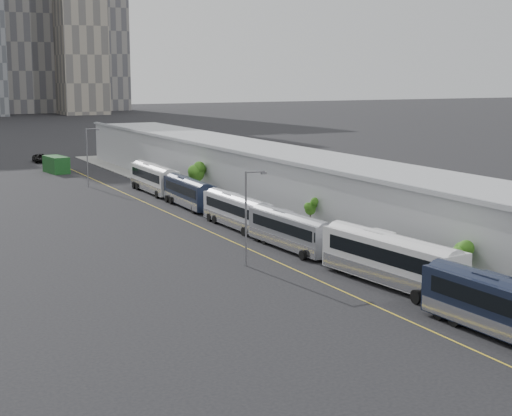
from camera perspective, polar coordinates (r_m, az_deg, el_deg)
sidewalk at (r=83.12m, az=4.57°, el=-1.61°), size 10.00×170.00×0.12m
lane_line at (r=78.31m, az=-2.03°, el=-2.33°), size 0.12×160.00×0.02m
depot at (r=84.63m, az=6.92°, el=0.93°), size 12.45×160.40×7.20m
bus_1 at (r=51.65m, az=17.82°, el=-7.36°), size 3.22×13.10×3.80m
bus_2 at (r=62.22m, az=9.78°, el=-4.03°), size 4.20×14.10×4.06m
bus_3 at (r=73.85m, az=2.55°, el=-1.90°), size 2.98×12.11×3.51m
bus_4 at (r=84.28m, az=-1.42°, el=-0.43°), size 2.73×12.18×3.55m
bus_5 at (r=97.53m, az=-4.89°, el=0.94°), size 2.85×12.38×3.60m
bus_6 at (r=109.90m, az=-7.41°, el=1.96°), size 2.98×13.44×3.92m
tree_1 at (r=60.69m, az=14.55°, el=-3.38°), size 1.77×1.77×3.83m
tree_2 at (r=78.76m, az=3.97°, el=-0.06°), size 1.11×1.11×3.65m
tree_3 at (r=103.94m, az=-4.36°, el=2.69°), size 2.18×2.18×4.77m
street_lamp_near at (r=66.87m, az=-0.58°, el=-0.23°), size 2.04×0.22×8.23m
street_lamp_far at (r=117.10m, az=-12.09°, el=3.93°), size 2.04×0.22×8.55m
shipping_container at (r=135.36m, az=-14.33°, el=3.08°), size 3.45×6.29×2.77m
suv at (r=152.38m, az=-15.39°, el=3.52°), size 2.87×5.68×1.54m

